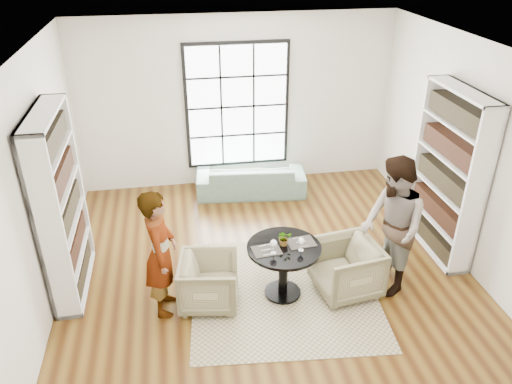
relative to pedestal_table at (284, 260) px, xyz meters
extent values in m
plane|color=brown|center=(-0.10, 0.37, -0.54)|extent=(6.00, 6.00, 0.00)
plane|color=silver|center=(-0.10, 3.37, 0.96)|extent=(5.50, 0.00, 5.50)
plane|color=silver|center=(-2.85, 0.37, 0.96)|extent=(0.00, 6.00, 6.00)
plane|color=silver|center=(2.65, 0.37, 0.96)|extent=(0.00, 6.00, 6.00)
plane|color=silver|center=(-0.10, -2.63, 0.96)|extent=(5.50, 0.00, 5.50)
plane|color=white|center=(-0.10, 0.37, 2.46)|extent=(6.00, 6.00, 0.00)
cube|color=black|center=(-0.10, 3.35, 0.91)|extent=(1.82, 0.06, 2.22)
cube|color=white|center=(-0.10, 3.31, 0.91)|extent=(1.70, 0.02, 2.10)
cube|color=tan|center=(0.02, 0.03, -0.53)|extent=(2.57, 2.57, 0.01)
cylinder|color=black|center=(0.00, 0.00, -0.52)|extent=(0.47, 0.47, 0.04)
cylinder|color=black|center=(0.00, 0.00, -0.18)|extent=(0.12, 0.12, 0.66)
cylinder|color=black|center=(0.00, 0.00, 0.18)|extent=(0.92, 0.92, 0.04)
imported|color=slate|center=(0.05, 2.82, -0.26)|extent=(1.96, 0.93, 0.55)
imported|color=tan|center=(-0.95, -0.01, -0.21)|extent=(0.82, 0.80, 0.66)
imported|color=tan|center=(0.81, -0.07, -0.18)|extent=(0.88, 0.87, 0.71)
imported|color=gray|center=(-1.50, -0.01, 0.29)|extent=(0.44, 0.63, 1.64)
imported|color=gray|center=(1.36, -0.07, 0.38)|extent=(0.71, 0.91, 1.84)
cube|color=black|center=(-0.23, -0.05, 0.21)|extent=(0.37, 0.30, 0.01)
cube|color=black|center=(0.23, 0.05, 0.21)|extent=(0.37, 0.30, 0.01)
cylinder|color=silver|center=(-0.16, -0.12, 0.21)|extent=(0.07, 0.07, 0.01)
cylinder|color=silver|center=(-0.16, -0.12, 0.26)|extent=(0.01, 0.01, 0.11)
sphere|color=maroon|center=(-0.16, -0.12, 0.35)|extent=(0.08, 0.08, 0.08)
ellipsoid|color=white|center=(-0.16, -0.12, 0.35)|extent=(0.09, 0.09, 0.10)
cylinder|color=silver|center=(0.18, -0.11, 0.21)|extent=(0.06, 0.06, 0.01)
cylinder|color=silver|center=(0.18, -0.11, 0.26)|extent=(0.01, 0.01, 0.10)
sphere|color=maroon|center=(0.18, -0.11, 0.33)|extent=(0.08, 0.08, 0.08)
ellipsoid|color=white|center=(0.18, -0.11, 0.33)|extent=(0.08, 0.08, 0.09)
imported|color=gray|center=(0.01, 0.04, 0.30)|extent=(0.19, 0.17, 0.20)
camera|label=1|loc=(-1.21, -4.96, 3.70)|focal=35.00mm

